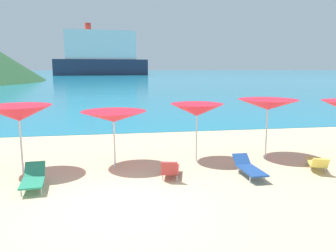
{
  "coord_description": "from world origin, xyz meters",
  "views": [
    {
      "loc": [
        -0.18,
        -8.28,
        3.48
      ],
      "look_at": [
        2.02,
        4.63,
        1.2
      ],
      "focal_mm": 35.99,
      "sensor_mm": 36.0,
      "label": 1
    }
  ],
  "objects_px": {
    "umbrella_4": "(197,110)",
    "lounge_chair_2": "(33,178)",
    "umbrella_5": "(268,105)",
    "lounge_chair_4": "(317,162)",
    "cruise_ship": "(101,56)",
    "umbrella_2": "(19,113)",
    "lounge_chair_0": "(249,168)",
    "umbrella_3": "(114,117)",
    "lounge_chair_1": "(170,169)"
  },
  "relations": [
    {
      "from": "umbrella_4",
      "to": "lounge_chair_2",
      "type": "bearing_deg",
      "value": -159.66
    },
    {
      "from": "umbrella_5",
      "to": "lounge_chair_4",
      "type": "relative_size",
      "value": 1.45
    },
    {
      "from": "umbrella_4",
      "to": "cruise_ship",
      "type": "height_order",
      "value": "cruise_ship"
    },
    {
      "from": "umbrella_2",
      "to": "lounge_chair_0",
      "type": "bearing_deg",
      "value": -12.11
    },
    {
      "from": "umbrella_3",
      "to": "lounge_chair_4",
      "type": "bearing_deg",
      "value": -12.72
    },
    {
      "from": "umbrella_3",
      "to": "lounge_chair_1",
      "type": "bearing_deg",
      "value": -41.74
    },
    {
      "from": "umbrella_4",
      "to": "lounge_chair_1",
      "type": "xyz_separation_m",
      "value": [
        -1.3,
        -1.75,
        -1.65
      ]
    },
    {
      "from": "umbrella_4",
      "to": "umbrella_5",
      "type": "distance_m",
      "value": 2.8
    },
    {
      "from": "umbrella_4",
      "to": "cruise_ship",
      "type": "xyz_separation_m",
      "value": [
        -7.01,
        147.31,
        6.94
      ]
    },
    {
      "from": "umbrella_5",
      "to": "lounge_chair_2",
      "type": "relative_size",
      "value": 1.57
    },
    {
      "from": "umbrella_5",
      "to": "lounge_chair_1",
      "type": "relative_size",
      "value": 1.73
    },
    {
      "from": "umbrella_3",
      "to": "umbrella_4",
      "type": "bearing_deg",
      "value": 4.11
    },
    {
      "from": "umbrella_4",
      "to": "cruise_ship",
      "type": "distance_m",
      "value": 147.64
    },
    {
      "from": "umbrella_5",
      "to": "cruise_ship",
      "type": "bearing_deg",
      "value": 93.81
    },
    {
      "from": "umbrella_2",
      "to": "lounge_chair_4",
      "type": "bearing_deg",
      "value": -7.54
    },
    {
      "from": "umbrella_2",
      "to": "lounge_chair_1",
      "type": "distance_m",
      "value": 5.21
    },
    {
      "from": "umbrella_3",
      "to": "umbrella_5",
      "type": "height_order",
      "value": "umbrella_5"
    },
    {
      "from": "umbrella_2",
      "to": "lounge_chair_0",
      "type": "xyz_separation_m",
      "value": [
        7.28,
        -1.56,
        -1.72
      ]
    },
    {
      "from": "umbrella_4",
      "to": "lounge_chair_1",
      "type": "height_order",
      "value": "umbrella_4"
    },
    {
      "from": "umbrella_3",
      "to": "lounge_chair_2",
      "type": "height_order",
      "value": "umbrella_3"
    },
    {
      "from": "umbrella_2",
      "to": "umbrella_3",
      "type": "relative_size",
      "value": 0.97
    },
    {
      "from": "umbrella_3",
      "to": "lounge_chair_4",
      "type": "xyz_separation_m",
      "value": [
        6.83,
        -1.54,
        -1.53
      ]
    },
    {
      "from": "lounge_chair_0",
      "to": "umbrella_2",
      "type": "bearing_deg",
      "value": 166.6
    },
    {
      "from": "umbrella_3",
      "to": "umbrella_4",
      "type": "distance_m",
      "value": 3.03
    },
    {
      "from": "umbrella_5",
      "to": "umbrella_2",
      "type": "bearing_deg",
      "value": -176.81
    },
    {
      "from": "umbrella_3",
      "to": "lounge_chair_0",
      "type": "height_order",
      "value": "umbrella_3"
    },
    {
      "from": "umbrella_4",
      "to": "lounge_chair_0",
      "type": "height_order",
      "value": "umbrella_4"
    },
    {
      "from": "umbrella_4",
      "to": "lounge_chair_0",
      "type": "relative_size",
      "value": 1.29
    },
    {
      "from": "umbrella_5",
      "to": "lounge_chair_1",
      "type": "bearing_deg",
      "value": -156.39
    },
    {
      "from": "umbrella_2",
      "to": "lounge_chair_2",
      "type": "bearing_deg",
      "value": -66.97
    },
    {
      "from": "umbrella_5",
      "to": "cruise_ship",
      "type": "distance_m",
      "value": 147.75
    },
    {
      "from": "umbrella_2",
      "to": "umbrella_5",
      "type": "height_order",
      "value": "umbrella_5"
    },
    {
      "from": "umbrella_3",
      "to": "lounge_chair_4",
      "type": "distance_m",
      "value": 7.17
    },
    {
      "from": "umbrella_2",
      "to": "umbrella_4",
      "type": "distance_m",
      "value": 6.06
    },
    {
      "from": "lounge_chair_2",
      "to": "umbrella_4",
      "type": "bearing_deg",
      "value": 14.91
    },
    {
      "from": "umbrella_3",
      "to": "cruise_ship",
      "type": "xyz_separation_m",
      "value": [
        -4.0,
        147.52,
        7.08
      ]
    },
    {
      "from": "umbrella_2",
      "to": "lounge_chair_2",
      "type": "relative_size",
      "value": 1.46
    },
    {
      "from": "lounge_chair_1",
      "to": "umbrella_4",
      "type": "bearing_deg",
      "value": -113.14
    },
    {
      "from": "umbrella_2",
      "to": "umbrella_4",
      "type": "xyz_separation_m",
      "value": [
        6.05,
        0.45,
        -0.07
      ]
    },
    {
      "from": "umbrella_2",
      "to": "lounge_chair_0",
      "type": "height_order",
      "value": "umbrella_2"
    },
    {
      "from": "lounge_chair_0",
      "to": "lounge_chair_4",
      "type": "relative_size",
      "value": 1.0
    },
    {
      "from": "lounge_chair_0",
      "to": "umbrella_3",
      "type": "bearing_deg",
      "value": 155.77
    },
    {
      "from": "umbrella_2",
      "to": "lounge_chair_4",
      "type": "distance_m",
      "value": 10.1
    },
    {
      "from": "lounge_chair_4",
      "to": "cruise_ship",
      "type": "xyz_separation_m",
      "value": [
        -10.83,
        149.07,
        8.61
      ]
    },
    {
      "from": "umbrella_3",
      "to": "lounge_chair_0",
      "type": "distance_m",
      "value": 4.86
    },
    {
      "from": "cruise_ship",
      "to": "lounge_chair_0",
      "type": "bearing_deg",
      "value": -92.36
    },
    {
      "from": "cruise_ship",
      "to": "umbrella_2",
      "type": "bearing_deg",
      "value": -95.15
    },
    {
      "from": "umbrella_5",
      "to": "lounge_chair_4",
      "type": "distance_m",
      "value": 2.75
    },
    {
      "from": "umbrella_2",
      "to": "umbrella_5",
      "type": "relative_size",
      "value": 0.93
    },
    {
      "from": "lounge_chair_2",
      "to": "cruise_ship",
      "type": "relative_size",
      "value": 0.04
    }
  ]
}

